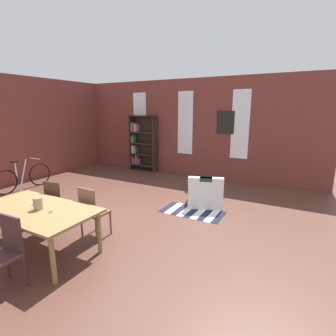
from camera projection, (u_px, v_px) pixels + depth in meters
name	position (u px, v px, depth m)	size (l,w,h in m)	color
ground_plane	(92.00, 221.00, 5.35)	(11.91, 11.91, 0.00)	brown
back_wall_brick	(186.00, 128.00, 8.96)	(9.04, 0.12, 3.26)	brown
window_pane_0	(140.00, 122.00, 9.74)	(0.55, 0.02, 2.12)	white
window_pane_1	(185.00, 123.00, 8.87)	(0.55, 0.02, 2.12)	white
window_pane_2	(240.00, 125.00, 7.99)	(0.55, 0.02, 2.12)	white
dining_table	(36.00, 212.00, 4.10)	(2.02, 1.07, 0.74)	olive
vase_on_table	(38.00, 204.00, 4.03)	(0.14, 0.14, 0.19)	#998466
tealight_candle_0	(40.00, 200.00, 4.38)	(0.04, 0.04, 0.04)	silver
tealight_candle_1	(34.00, 204.00, 4.22)	(0.04, 0.04, 0.04)	silver
tealight_candle_2	(51.00, 211.00, 3.93)	(0.04, 0.04, 0.05)	silver
dining_chair_far_right	(92.00, 211.00, 4.58)	(0.41, 0.41, 0.95)	brown
dining_chair_far_left	(58.00, 202.00, 5.00)	(0.43, 0.43, 0.95)	#412919
dining_chair_near_right	(5.00, 251.00, 3.28)	(0.42, 0.42, 0.95)	#402626
bookshelf_tall	(142.00, 143.00, 9.66)	(1.06, 0.34, 2.04)	#2D2319
armchair_white	(205.00, 194.00, 6.23)	(1.02, 1.02, 0.75)	white
bicycle_second	(23.00, 177.00, 7.42)	(0.44, 1.73, 0.90)	black
potted_plant_by_shelf	(192.00, 183.00, 7.31)	(0.30, 0.30, 0.43)	#333338
striped_rug	(192.00, 212.00, 5.83)	(1.40, 0.73, 0.01)	#1E1E33
framed_picture	(226.00, 122.00, 8.19)	(0.56, 0.03, 0.72)	black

